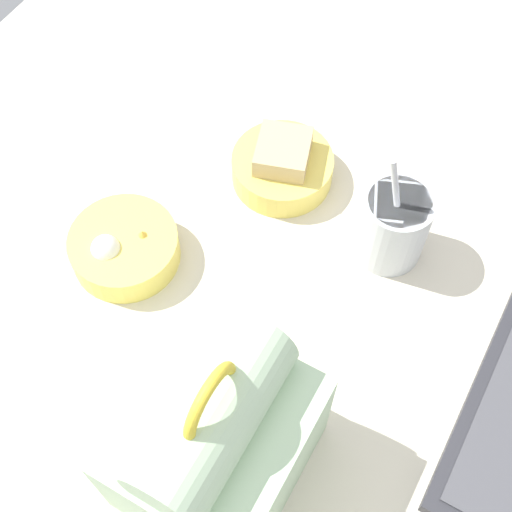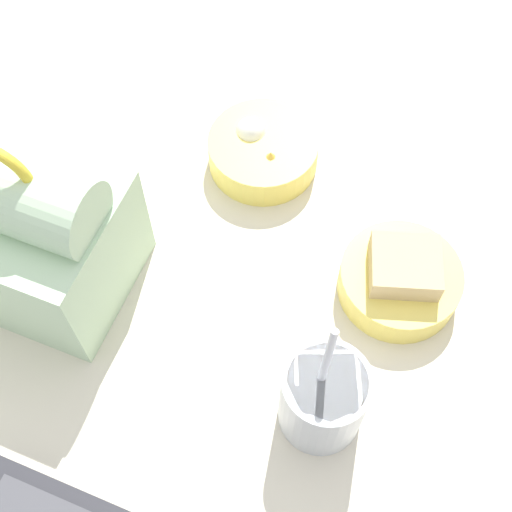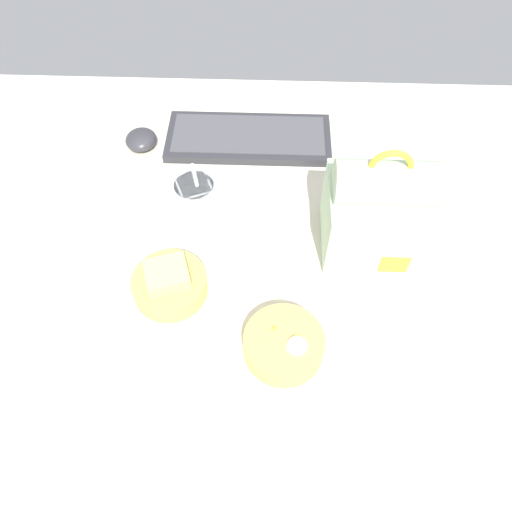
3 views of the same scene
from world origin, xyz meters
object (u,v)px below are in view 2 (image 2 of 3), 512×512
soup_cup (323,398)px  bento_bowl_snacks (263,151)px  bento_bowl_sandwich (400,279)px  lunch_bag (31,232)px

soup_cup → bento_bowl_snacks: soup_cup is taller
bento_bowl_sandwich → bento_bowl_snacks: bearing=-28.1°
soup_cup → bento_bowl_sandwich: 16.48cm
lunch_bag → bento_bowl_sandwich: (-34.98, -11.92, -6.22)cm
soup_cup → bento_bowl_snacks: bearing=-58.3°
lunch_bag → bento_bowl_snacks: (-15.61, -22.27, -6.51)cm
soup_cup → bento_bowl_snacks: 31.04cm
soup_cup → bento_bowl_sandwich: bearing=-101.2°
soup_cup → bento_bowl_snacks: size_ratio=1.28×
lunch_bag → bento_bowl_snacks: size_ratio=1.76×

